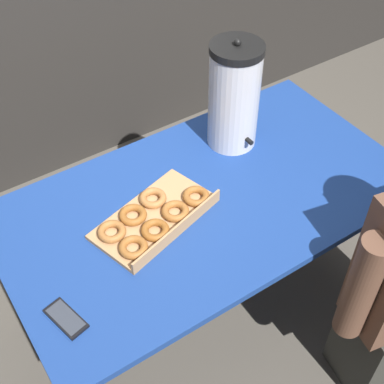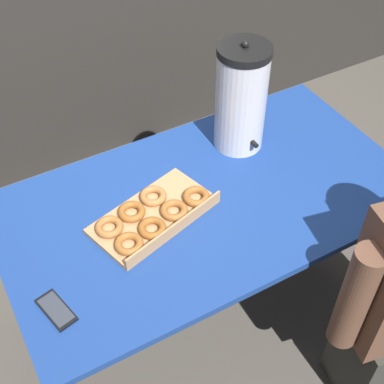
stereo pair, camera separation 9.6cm
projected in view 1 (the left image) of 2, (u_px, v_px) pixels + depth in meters
name	position (u px, v px, depth m)	size (l,w,h in m)	color
ground_plane	(204.00, 305.00, 2.43)	(12.00, 12.00, 0.00)	#4C473F
folding_table	(206.00, 205.00, 1.96)	(1.49, 0.83, 0.71)	navy
donut_box	(154.00, 218.00, 1.83)	(0.48, 0.34, 0.05)	tan
coffee_urn	(234.00, 96.00, 2.00)	(0.20, 0.22, 0.45)	silver
cell_phone	(66.00, 318.00, 1.57)	(0.10, 0.15, 0.01)	black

